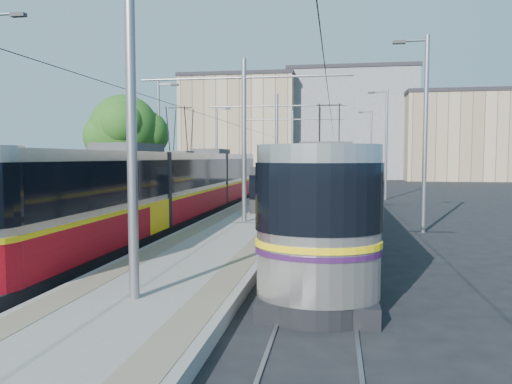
# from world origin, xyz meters

# --- Properties ---
(ground) EXTENTS (160.00, 160.00, 0.00)m
(ground) POSITION_xyz_m (0.00, 0.00, 0.00)
(ground) COLOR black
(ground) RESTS_ON ground
(platform) EXTENTS (4.00, 50.00, 0.30)m
(platform) POSITION_xyz_m (0.00, 17.00, 0.15)
(platform) COLOR gray
(platform) RESTS_ON ground
(tactile_strip_left) EXTENTS (0.70, 50.00, 0.01)m
(tactile_strip_left) POSITION_xyz_m (-1.45, 17.00, 0.30)
(tactile_strip_left) COLOR gray
(tactile_strip_left) RESTS_ON platform
(tactile_strip_right) EXTENTS (0.70, 50.00, 0.01)m
(tactile_strip_right) POSITION_xyz_m (1.45, 17.00, 0.30)
(tactile_strip_right) COLOR gray
(tactile_strip_right) RESTS_ON platform
(rails) EXTENTS (8.71, 70.00, 0.03)m
(rails) POSITION_xyz_m (0.00, 17.00, 0.02)
(rails) COLOR gray
(rails) RESTS_ON ground
(track_arrow) EXTENTS (1.20, 5.00, 0.01)m
(track_arrow) POSITION_xyz_m (-3.60, -3.00, 0.01)
(track_arrow) COLOR silver
(track_arrow) RESTS_ON ground
(tram_left) EXTENTS (2.43, 30.76, 5.50)m
(tram_left) POSITION_xyz_m (-3.60, 10.32, 1.71)
(tram_left) COLOR black
(tram_left) RESTS_ON ground
(tram_right) EXTENTS (2.43, 29.62, 5.50)m
(tram_right) POSITION_xyz_m (3.60, 10.26, 1.86)
(tram_right) COLOR black
(tram_right) RESTS_ON ground
(catenary) EXTENTS (9.20, 70.00, 7.00)m
(catenary) POSITION_xyz_m (0.00, 14.15, 4.52)
(catenary) COLOR gray
(catenary) RESTS_ON platform
(street_lamps) EXTENTS (15.18, 38.22, 8.00)m
(street_lamps) POSITION_xyz_m (-0.00, 21.00, 4.18)
(street_lamps) COLOR gray
(street_lamps) RESTS_ON ground
(shelter) EXTENTS (0.77, 1.12, 2.32)m
(shelter) POSITION_xyz_m (0.06, 11.56, 1.51)
(shelter) COLOR black
(shelter) RESTS_ON platform
(tree) EXTENTS (4.89, 4.52, 7.11)m
(tree) POSITION_xyz_m (-9.30, 17.52, 4.81)
(tree) COLOR #382314
(tree) RESTS_ON ground
(building_left) EXTENTS (16.32, 12.24, 14.81)m
(building_left) POSITION_xyz_m (-10.00, 60.00, 7.42)
(building_left) COLOR tan
(building_left) RESTS_ON ground
(building_centre) EXTENTS (18.36, 14.28, 15.88)m
(building_centre) POSITION_xyz_m (6.00, 64.00, 7.95)
(building_centre) COLOR gray
(building_centre) RESTS_ON ground
(building_right) EXTENTS (14.28, 10.20, 11.82)m
(building_right) POSITION_xyz_m (20.00, 58.00, 5.92)
(building_right) COLOR tan
(building_right) RESTS_ON ground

